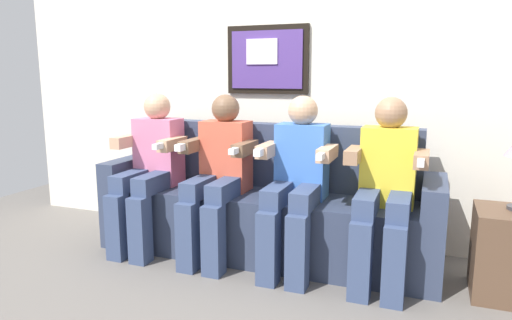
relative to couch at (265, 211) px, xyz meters
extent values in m
plane|color=#66605B|center=(0.00, -0.33, -0.31)|extent=(6.12, 6.12, 0.00)
cube|color=silver|center=(0.00, 0.44, 0.99)|extent=(4.71, 0.05, 2.60)
cube|color=black|center=(-0.13, 0.40, 1.04)|extent=(0.63, 0.03, 0.50)
cube|color=#4C337F|center=(-0.13, 0.38, 1.04)|extent=(0.55, 0.02, 0.42)
cube|color=silver|center=(-0.16, 0.37, 1.10)|extent=(0.24, 0.02, 0.18)
cube|color=#333D56|center=(0.00, -0.04, -0.09)|extent=(2.03, 0.58, 0.45)
cube|color=#333D56|center=(0.00, 0.18, 0.36)|extent=(2.03, 0.14, 0.45)
cube|color=#333D56|center=(-1.09, -0.04, 0.00)|extent=(0.14, 0.58, 0.62)
cube|color=#333D56|center=(1.09, -0.04, 0.00)|extent=(0.14, 0.58, 0.62)
cube|color=pink|center=(-0.81, -0.05, 0.38)|extent=(0.32, 0.20, 0.48)
sphere|color=tan|center=(-0.81, -0.05, 0.70)|extent=(0.19, 0.19, 0.19)
cube|color=#38476B|center=(-0.90, -0.25, 0.20)|extent=(0.12, 0.40, 0.12)
cube|color=#38476B|center=(-0.72, -0.25, 0.20)|extent=(0.12, 0.40, 0.12)
cube|color=#38476B|center=(-0.90, -0.45, -0.09)|extent=(0.12, 0.12, 0.45)
cube|color=#38476B|center=(-0.72, -0.45, -0.09)|extent=(0.12, 0.12, 0.45)
cube|color=tan|center=(-1.00, -0.17, 0.46)|extent=(0.08, 0.28, 0.08)
cube|color=tan|center=(-0.62, -0.17, 0.46)|extent=(0.08, 0.28, 0.08)
cube|color=white|center=(-0.62, -0.33, 0.47)|extent=(0.04, 0.13, 0.04)
cube|color=#D8593F|center=(-0.27, -0.05, 0.38)|extent=(0.32, 0.20, 0.48)
sphere|color=brown|center=(-0.27, -0.05, 0.70)|extent=(0.19, 0.19, 0.19)
cube|color=#38476B|center=(-0.36, -0.25, 0.20)|extent=(0.12, 0.40, 0.12)
cube|color=#38476B|center=(-0.18, -0.25, 0.20)|extent=(0.12, 0.40, 0.12)
cube|color=#38476B|center=(-0.36, -0.45, -0.09)|extent=(0.12, 0.12, 0.45)
cube|color=#38476B|center=(-0.18, -0.45, -0.09)|extent=(0.12, 0.12, 0.45)
cube|color=brown|center=(-0.46, -0.17, 0.46)|extent=(0.08, 0.28, 0.08)
cube|color=brown|center=(-0.08, -0.17, 0.46)|extent=(0.08, 0.28, 0.08)
cube|color=white|center=(-0.08, -0.33, 0.47)|extent=(0.04, 0.13, 0.04)
cube|color=white|center=(-0.46, -0.33, 0.47)|extent=(0.04, 0.10, 0.04)
cube|color=#3F72CC|center=(0.27, -0.05, 0.38)|extent=(0.32, 0.20, 0.48)
sphere|color=tan|center=(0.27, -0.05, 0.70)|extent=(0.19, 0.19, 0.19)
cube|color=#38476B|center=(0.18, -0.25, 0.20)|extent=(0.12, 0.40, 0.12)
cube|color=#38476B|center=(0.36, -0.25, 0.20)|extent=(0.12, 0.40, 0.12)
cube|color=#38476B|center=(0.18, -0.45, -0.09)|extent=(0.12, 0.12, 0.45)
cube|color=#38476B|center=(0.36, -0.45, -0.09)|extent=(0.12, 0.12, 0.45)
cube|color=tan|center=(0.08, -0.17, 0.46)|extent=(0.08, 0.28, 0.08)
cube|color=tan|center=(0.46, -0.17, 0.46)|extent=(0.08, 0.28, 0.08)
cube|color=white|center=(0.46, -0.33, 0.47)|extent=(0.04, 0.13, 0.04)
cube|color=white|center=(0.08, -0.33, 0.47)|extent=(0.04, 0.10, 0.04)
cube|color=yellow|center=(0.81, -0.05, 0.38)|extent=(0.32, 0.20, 0.48)
sphere|color=#9E7556|center=(0.81, -0.05, 0.70)|extent=(0.19, 0.19, 0.19)
cube|color=#38476B|center=(0.72, -0.25, 0.20)|extent=(0.12, 0.40, 0.12)
cube|color=#38476B|center=(0.90, -0.25, 0.20)|extent=(0.12, 0.40, 0.12)
cube|color=#38476B|center=(0.72, -0.45, -0.09)|extent=(0.12, 0.12, 0.45)
cube|color=#38476B|center=(0.90, -0.45, -0.09)|extent=(0.12, 0.12, 0.45)
cube|color=#9E7556|center=(0.62, -0.17, 0.46)|extent=(0.08, 0.28, 0.08)
cube|color=#9E7556|center=(1.00, -0.17, 0.46)|extent=(0.08, 0.28, 0.08)
cube|color=white|center=(1.00, -0.33, 0.47)|extent=(0.04, 0.13, 0.04)
cube|color=brown|center=(1.51, -0.11, -0.06)|extent=(0.40, 0.40, 0.50)
camera|label=1|loc=(1.05, -2.91, 0.92)|focal=32.49mm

